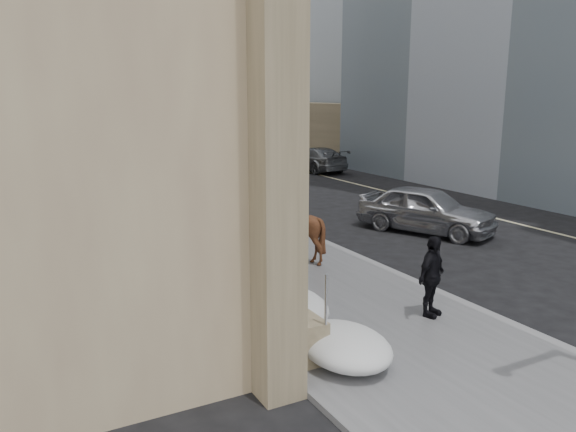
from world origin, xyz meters
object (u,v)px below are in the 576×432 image
object	(u,v)px
pedestrian	(432,276)
car_grey	(314,159)
car_silver	(426,209)
mounted_horse_right	(291,224)
mounted_horse_left	(252,225)

from	to	relation	value
pedestrian	car_grey	size ratio (longest dim) A/B	0.34
car_silver	mounted_horse_right	bearing A→B (deg)	166.39
mounted_horse_left	car_grey	world-z (taller)	mounted_horse_left
pedestrian	mounted_horse_right	bearing A→B (deg)	75.46
pedestrian	car_silver	distance (m)	8.01
pedestrian	car_silver	bearing A→B (deg)	26.56
mounted_horse_left	car_silver	distance (m)	7.02
car_silver	car_grey	size ratio (longest dim) A/B	0.94
mounted_horse_right	car_grey	xyz separation A→B (m)	(10.45, 16.36, -0.43)
mounted_horse_left	mounted_horse_right	distance (m)	1.08
mounted_horse_left	car_grey	xyz separation A→B (m)	(11.49, 16.04, -0.46)
mounted_horse_left	pedestrian	size ratio (longest dim) A/B	1.53
mounted_horse_right	car_silver	size ratio (longest dim) A/B	0.54
pedestrian	car_grey	distance (m)	23.44
mounted_horse_left	pedestrian	distance (m)	5.56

